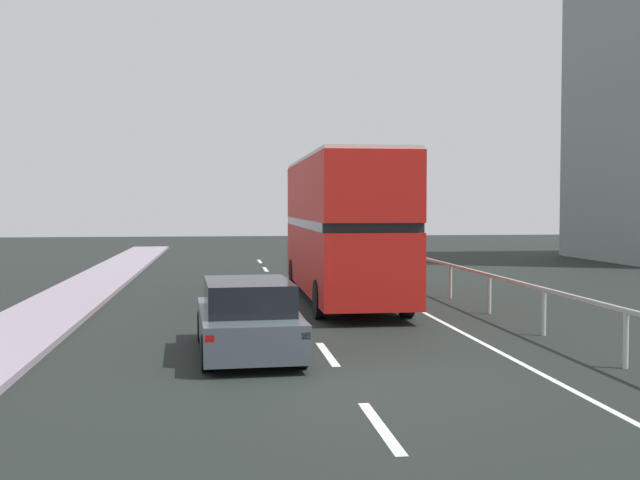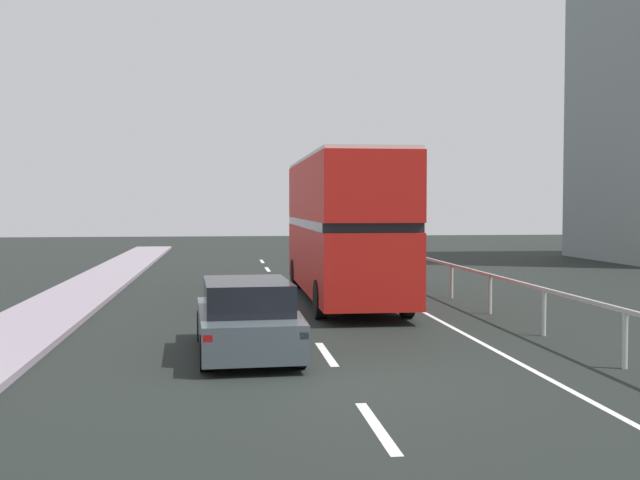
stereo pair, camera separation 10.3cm
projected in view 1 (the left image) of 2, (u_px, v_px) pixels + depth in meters
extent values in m
cube|color=black|center=(346.00, 383.00, 12.89)|extent=(74.63, 120.00, 0.10)
cube|color=silver|center=(380.00, 427.00, 10.16)|extent=(0.16, 2.42, 0.01)
cube|color=silver|center=(327.00, 354.00, 15.13)|extent=(0.16, 2.42, 0.01)
cube|color=silver|center=(300.00, 317.00, 20.09)|extent=(0.16, 2.42, 0.01)
cube|color=silver|center=(284.00, 295.00, 25.06)|extent=(0.16, 2.42, 0.01)
cube|color=silver|center=(273.00, 280.00, 30.03)|extent=(0.16, 2.42, 0.01)
cube|color=silver|center=(266.00, 269.00, 35.00)|extent=(0.16, 2.42, 0.01)
cube|color=silver|center=(260.00, 261.00, 39.97)|extent=(0.16, 2.42, 0.01)
cube|color=silver|center=(412.00, 306.00, 22.24)|extent=(0.12, 46.00, 0.01)
cube|color=#B0B7B1|center=(469.00, 270.00, 22.41)|extent=(0.08, 42.00, 0.08)
cylinder|color=#B0B7B1|center=(626.00, 340.00, 13.77)|extent=(0.10, 0.10, 1.03)
cylinder|color=#B0B7B1|center=(544.00, 312.00, 17.23)|extent=(0.10, 0.10, 1.03)
cylinder|color=#B0B7B1|center=(489.00, 294.00, 20.70)|extent=(0.10, 0.10, 1.03)
cylinder|color=#B0B7B1|center=(451.00, 282.00, 24.17)|extent=(0.10, 0.10, 1.03)
cylinder|color=#B0B7B1|center=(421.00, 272.00, 27.63)|extent=(0.10, 0.10, 1.03)
cylinder|color=#B0B7B1|center=(399.00, 265.00, 31.10)|extent=(0.10, 0.10, 1.03)
cylinder|color=#B0B7B1|center=(381.00, 259.00, 34.57)|extent=(0.10, 0.10, 1.03)
cylinder|color=#B0B7B1|center=(366.00, 254.00, 38.04)|extent=(0.10, 0.10, 1.03)
cylinder|color=#B0B7B1|center=(354.00, 250.00, 41.50)|extent=(0.10, 0.10, 1.03)
cube|color=red|center=(342.00, 258.00, 23.47)|extent=(2.52, 10.48, 1.88)
cube|color=black|center=(342.00, 223.00, 23.42)|extent=(2.53, 10.06, 0.24)
cube|color=red|center=(342.00, 190.00, 23.37)|extent=(2.52, 10.48, 1.74)
cube|color=silver|center=(342.00, 159.00, 23.33)|extent=(2.47, 10.27, 0.10)
cube|color=black|center=(321.00, 246.00, 28.63)|extent=(2.20, 0.06, 1.32)
cube|color=yellow|center=(321.00, 181.00, 28.52)|extent=(1.46, 0.05, 0.28)
cylinder|color=black|center=(294.00, 274.00, 27.17)|extent=(0.29, 1.00, 1.00)
cylinder|color=black|center=(357.00, 273.00, 27.44)|extent=(0.29, 1.00, 1.00)
cylinder|color=black|center=(320.00, 299.00, 19.76)|extent=(0.29, 1.00, 1.00)
cylinder|color=black|center=(406.00, 298.00, 20.04)|extent=(0.29, 1.00, 1.00)
cube|color=#414C53|center=(247.00, 327.00, 15.16)|extent=(2.02, 4.53, 0.68)
cube|color=black|center=(248.00, 296.00, 14.91)|extent=(1.71, 2.52, 0.59)
cube|color=red|center=(209.00, 339.00, 12.85)|extent=(0.16, 0.07, 0.12)
cube|color=red|center=(306.00, 336.00, 13.14)|extent=(0.16, 0.07, 0.12)
cylinder|color=black|center=(202.00, 326.00, 16.53)|extent=(0.23, 0.65, 0.64)
cylinder|color=black|center=(280.00, 324.00, 16.82)|extent=(0.23, 0.65, 0.64)
cylinder|color=black|center=(207.00, 353.00, 13.53)|extent=(0.23, 0.65, 0.64)
cylinder|color=black|center=(301.00, 350.00, 13.82)|extent=(0.23, 0.65, 0.64)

